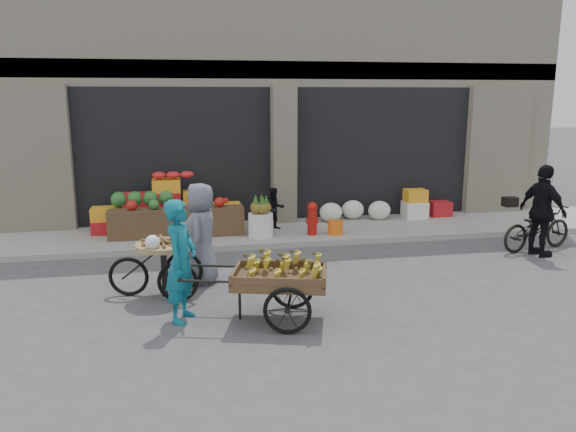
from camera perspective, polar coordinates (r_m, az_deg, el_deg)
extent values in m
plane|color=#424244|center=(8.68, 5.65, -8.40)|extent=(80.00, 80.00, 0.00)
cube|color=gray|center=(12.47, 0.31, -1.64)|extent=(18.00, 2.20, 0.12)
cube|color=beige|center=(16.15, -2.60, 13.82)|extent=(14.00, 6.00, 7.00)
cube|color=gray|center=(13.34, -0.76, 14.60)|extent=(14.00, 0.30, 0.40)
cube|color=black|center=(13.84, -11.42, 6.28)|extent=(4.40, 1.60, 3.10)
cube|color=black|center=(14.66, 8.43, 6.71)|extent=(4.40, 1.60, 3.10)
cube|color=beige|center=(13.21, -0.58, 6.24)|extent=(0.55, 0.80, 3.22)
cube|color=brown|center=(12.01, -11.21, -0.64)|extent=(2.80, 0.45, 0.60)
sphere|color=#1E5923|center=(12.44, -14.51, 1.71)|extent=(0.34, 0.34, 0.34)
cylinder|color=silver|center=(11.79, -2.79, -0.91)|extent=(0.52, 0.52, 0.50)
cylinder|color=#A5140F|center=(11.94, 2.47, -0.59)|extent=(0.20, 0.20, 0.56)
sphere|color=#A5140F|center=(11.87, 2.48, 0.91)|extent=(0.22, 0.22, 0.22)
cylinder|color=orange|center=(12.05, 4.83, -1.15)|extent=(0.32, 0.32, 0.30)
ellipsoid|color=silver|center=(13.39, 6.85, 0.47)|extent=(1.70, 0.60, 0.44)
imported|color=black|center=(12.39, -1.37, 0.76)|extent=(0.51, 0.43, 0.93)
cube|color=brown|center=(7.67, -0.85, -6.54)|extent=(1.44, 1.13, 0.11)
torus|color=black|center=(7.33, -0.07, -9.63)|extent=(0.63, 0.22, 0.64)
torus|color=black|center=(8.17, 0.45, -7.30)|extent=(0.63, 0.22, 0.64)
cylinder|color=black|center=(7.85, -4.93, -8.61)|extent=(0.05, 0.05, 0.52)
imported|color=#0F6277|center=(7.74, -10.81, -4.52)|extent=(0.60, 0.72, 1.69)
cylinder|color=#9E7F51|center=(8.75, -12.58, -2.95)|extent=(0.97, 0.97, 0.07)
cube|color=black|center=(8.86, -12.46, -5.45)|extent=(0.09, 0.09, 0.80)
torus|color=black|center=(8.59, -11.13, -6.61)|extent=(0.62, 0.16, 0.62)
torus|color=black|center=(9.11, -10.55, -5.48)|extent=(0.62, 0.16, 0.62)
torus|color=black|center=(9.01, -15.88, -5.94)|extent=(0.62, 0.16, 0.62)
imported|color=slate|center=(9.26, -8.79, -1.77)|extent=(0.73, 0.92, 1.66)
imported|color=black|center=(12.23, 23.97, -1.11)|extent=(1.81, 0.98, 0.90)
imported|color=black|center=(11.71, 24.45, 0.47)|extent=(0.66, 1.11, 1.77)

